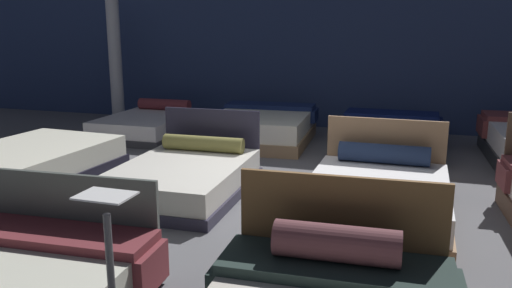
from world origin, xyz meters
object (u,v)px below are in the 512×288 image
(bed_5, at_px, (184,177))
(support_pillar, at_px, (114,39))
(bed_4, at_px, (32,164))
(bed_10, at_px, (388,136))
(bed_6, at_px, (377,195))
(bed_9, at_px, (262,128))
(bed_8, at_px, (149,124))

(bed_5, distance_m, support_pillar, 5.38)
(bed_4, height_order, support_pillar, support_pillar)
(bed_10, height_order, support_pillar, support_pillar)
(bed_6, height_order, bed_10, bed_6)
(bed_6, distance_m, bed_9, 3.74)
(bed_10, bearing_deg, bed_9, -177.99)
(bed_4, xyz_separation_m, bed_6, (4.44, 0.09, -0.01))
(bed_8, bearing_deg, bed_5, -54.68)
(bed_4, distance_m, bed_6, 4.44)
(bed_8, xyz_separation_m, bed_10, (4.36, 0.08, 0.04))
(support_pillar, bearing_deg, bed_8, -36.79)
(bed_8, distance_m, bed_9, 2.21)
(bed_4, xyz_separation_m, bed_9, (2.22, 3.10, 0.04))
(bed_5, bearing_deg, bed_9, 87.07)
(bed_6, xyz_separation_m, bed_10, (-0.07, 3.06, 0.02))
(bed_8, bearing_deg, bed_4, -90.75)
(bed_4, xyz_separation_m, support_pillar, (-1.24, 4.00, 1.52))
(bed_6, height_order, bed_8, bed_6)
(support_pillar, bearing_deg, bed_9, -14.70)
(bed_6, bearing_deg, support_pillar, 145.86)
(bed_4, distance_m, bed_9, 3.81)
(bed_4, xyz_separation_m, bed_5, (2.15, 0.12, -0.02))
(bed_6, height_order, bed_9, bed_6)
(bed_5, bearing_deg, support_pillar, 129.42)
(bed_8, bearing_deg, bed_9, 0.14)
(bed_6, bearing_deg, bed_9, 126.90)
(bed_6, relative_size, bed_10, 0.94)
(bed_8, height_order, bed_9, bed_8)
(bed_6, bearing_deg, bed_4, -178.40)
(bed_6, xyz_separation_m, bed_9, (-2.22, 3.01, 0.04))
(bed_4, distance_m, bed_10, 5.39)
(bed_5, bearing_deg, bed_10, 52.20)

